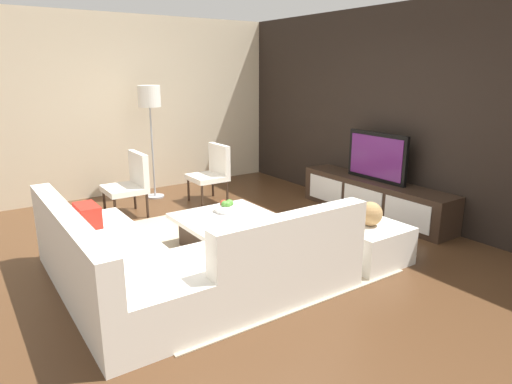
% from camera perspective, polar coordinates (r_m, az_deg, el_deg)
% --- Properties ---
extents(ground_plane, '(14.00, 14.00, 0.00)m').
position_cam_1_polar(ground_plane, '(5.05, -3.92, -7.76)').
color(ground_plane, '#4C301C').
extents(feature_wall_back, '(6.40, 0.12, 2.80)m').
position_cam_1_polar(feature_wall_back, '(6.47, 17.17, 9.54)').
color(feature_wall_back, black).
rests_on(feature_wall_back, ground).
extents(side_wall_left, '(0.12, 5.20, 2.80)m').
position_cam_1_polar(side_wall_left, '(7.67, -15.30, 10.48)').
color(side_wall_left, beige).
rests_on(side_wall_left, ground).
extents(area_rug, '(3.03, 2.50, 0.01)m').
position_cam_1_polar(area_rug, '(5.13, -4.50, -7.34)').
color(area_rug, tan).
rests_on(area_rug, ground).
extents(media_console, '(2.36, 0.47, 0.50)m').
position_cam_1_polar(media_console, '(6.45, 14.68, -0.73)').
color(media_console, '#332319').
rests_on(media_console, ground).
extents(television, '(0.97, 0.06, 0.66)m').
position_cam_1_polar(television, '(6.32, 15.03, 4.33)').
color(television, black).
rests_on(television, media_console).
extents(sectional_couch, '(2.36, 2.40, 0.82)m').
position_cam_1_polar(sectional_couch, '(4.16, -10.50, -8.88)').
color(sectional_couch, white).
rests_on(sectional_couch, ground).
extents(coffee_table, '(1.02, 1.04, 0.38)m').
position_cam_1_polar(coffee_table, '(5.10, -3.57, -5.07)').
color(coffee_table, '#332319').
rests_on(coffee_table, ground).
extents(accent_chair_near, '(0.57, 0.52, 0.87)m').
position_cam_1_polar(accent_chair_near, '(6.44, -15.56, 1.40)').
color(accent_chair_near, '#332319').
rests_on(accent_chair_near, ground).
extents(floor_lamp, '(0.34, 0.34, 1.74)m').
position_cam_1_polar(floor_lamp, '(7.12, -13.32, 10.92)').
color(floor_lamp, '#A5A5AA').
rests_on(floor_lamp, ground).
extents(ottoman, '(0.70, 0.70, 0.40)m').
position_cam_1_polar(ottoman, '(4.93, 14.01, -6.30)').
color(ottoman, white).
rests_on(ottoman, ground).
extents(fruit_bowl, '(0.28, 0.28, 0.14)m').
position_cam_1_polar(fruit_bowl, '(5.22, -3.70, -1.90)').
color(fruit_bowl, silver).
rests_on(fruit_bowl, coffee_table).
extents(accent_chair_far, '(0.53, 0.51, 0.87)m').
position_cam_1_polar(accent_chair_far, '(6.91, -5.50, 2.82)').
color(accent_chair_far, '#332319').
rests_on(accent_chair_far, ground).
extents(decorative_ball, '(0.25, 0.25, 0.25)m').
position_cam_1_polar(decorative_ball, '(4.82, 14.26, -2.68)').
color(decorative_ball, '#AD8451').
rests_on(decorative_ball, ottoman).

